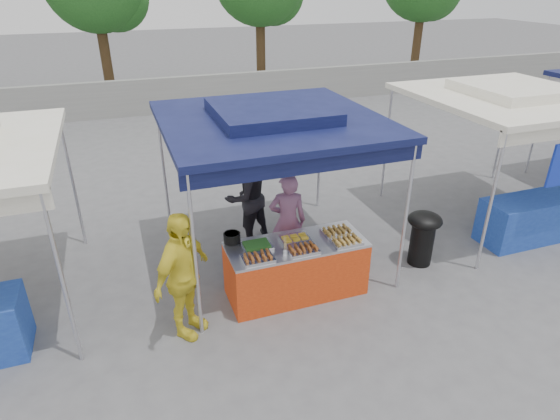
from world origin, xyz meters
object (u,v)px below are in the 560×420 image
object	(u,v)px
cooking_pot	(232,238)
helper_man	(246,197)
wok_burner	(423,234)
customer_person	(183,277)
vendor_table	(296,268)
vendor_woman	(288,221)

from	to	relation	value
cooking_pot	helper_man	xyz separation A→B (m)	(0.61, 1.39, -0.06)
wok_burner	helper_man	world-z (taller)	helper_man
helper_man	customer_person	xyz separation A→B (m)	(-1.42, -2.06, 0.02)
vendor_table	cooking_pot	world-z (taller)	cooking_pot
wok_burner	vendor_woman	xyz separation A→B (m)	(-2.08, 0.68, 0.26)
wok_burner	customer_person	bearing A→B (deg)	-176.44
vendor_woman	vendor_table	bearing A→B (deg)	94.64
vendor_table	cooking_pot	distance (m)	1.05
vendor_table	customer_person	distance (m)	1.76
cooking_pot	customer_person	size ratio (longest dim) A/B	0.14
wok_burner	customer_person	distance (m)	3.93
cooking_pot	vendor_woman	size ratio (longest dim) A/B	0.15
wok_burner	cooking_pot	bearing A→B (deg)	172.62
customer_person	vendor_table	bearing A→B (deg)	-34.05
wok_burner	customer_person	xyz separation A→B (m)	(-3.89, -0.40, 0.33)
vendor_woman	customer_person	xyz separation A→B (m)	(-1.81, -1.08, 0.08)
vendor_woman	customer_person	distance (m)	2.11
vendor_table	wok_burner	bearing A→B (deg)	1.89
helper_man	customer_person	distance (m)	2.50
vendor_table	vendor_woman	xyz separation A→B (m)	(0.15, 0.75, 0.38)
vendor_table	helper_man	bearing A→B (deg)	98.13
helper_man	cooking_pot	bearing A→B (deg)	44.80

